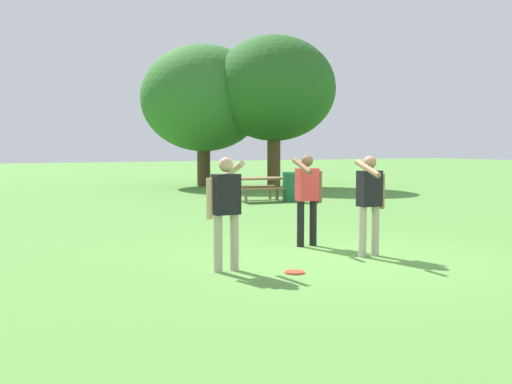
# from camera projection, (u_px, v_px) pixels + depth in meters

# --- Properties ---
(ground_plane) EXTENTS (120.00, 120.00, 0.00)m
(ground_plane) POSITION_uv_depth(u_px,v_px,m) (339.00, 258.00, 10.01)
(ground_plane) COLOR #568E3D
(person_thrower) EXTENTS (0.61, 0.67, 1.64)m
(person_thrower) POSITION_uv_depth(u_px,v_px,m) (370.00, 198.00, 10.08)
(person_thrower) COLOR #B7AD93
(person_thrower) RESTS_ON ground
(person_catcher) EXTENTS (0.61, 0.67, 1.64)m
(person_catcher) POSITION_uv_depth(u_px,v_px,m) (226.00, 205.00, 8.90)
(person_catcher) COLOR #B7AD93
(person_catcher) RESTS_ON ground
(person_bystander) EXTENTS (0.63, 0.67, 1.64)m
(person_bystander) POSITION_uv_depth(u_px,v_px,m) (307.00, 193.00, 11.11)
(person_bystander) COLOR black
(person_bystander) RESTS_ON ground
(frisbee) EXTENTS (0.29, 0.29, 0.03)m
(frisbee) POSITION_uv_depth(u_px,v_px,m) (294.00, 272.00, 8.81)
(frisbee) COLOR #E04733
(frisbee) RESTS_ON ground
(picnic_table_far) EXTENTS (1.84, 1.59, 0.77)m
(picnic_table_far) POSITION_uv_depth(u_px,v_px,m) (258.00, 184.00, 20.23)
(picnic_table_far) COLOR olive
(picnic_table_far) RESTS_ON ground
(trash_can_beside_table) EXTENTS (0.59, 0.59, 0.96)m
(trash_can_beside_table) POSITION_uv_depth(u_px,v_px,m) (291.00, 187.00, 20.04)
(trash_can_beside_table) COLOR #1E663D
(trash_can_beside_table) RESTS_ON ground
(tree_far_right) EXTENTS (5.55, 5.55, 6.26)m
(tree_far_right) POSITION_uv_depth(u_px,v_px,m) (203.00, 99.00, 27.56)
(tree_far_right) COLOR #4C3823
(tree_far_right) RESTS_ON ground
(tree_slender_mid) EXTENTS (5.31, 5.31, 6.52)m
(tree_slender_mid) POSITION_uv_depth(u_px,v_px,m) (274.00, 89.00, 26.76)
(tree_slender_mid) COLOR brown
(tree_slender_mid) RESTS_ON ground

